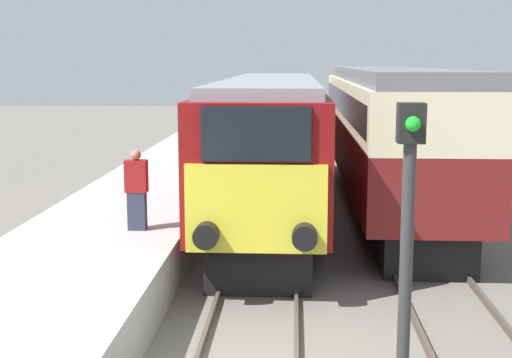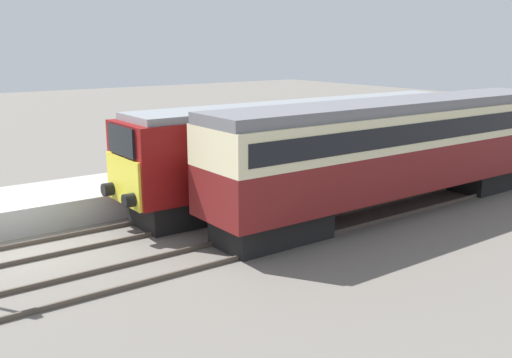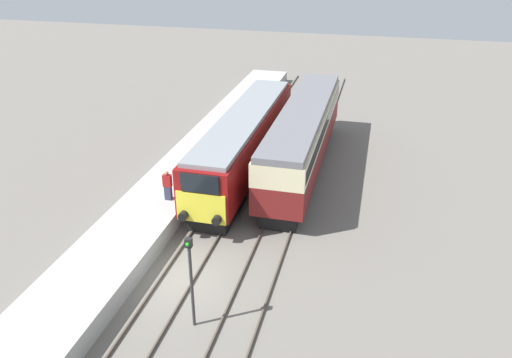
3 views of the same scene
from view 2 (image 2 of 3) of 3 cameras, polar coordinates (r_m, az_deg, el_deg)
ground_plane at (r=18.37m, az=-22.19°, el=-6.99°), size 120.00×120.00×0.00m
platform_left at (r=24.07m, az=-5.65°, el=-0.15°), size 3.50×50.00×0.94m
rails_near_track at (r=19.99m, az=-8.21°, el=-4.25°), size 1.51×60.00×0.14m
rails_far_track at (r=17.21m, az=-2.83°, el=-7.07°), size 1.50×60.00×0.14m
locomotive at (r=22.94m, az=5.40°, el=3.55°), size 2.70×16.33×3.85m
passenger_carriage at (r=21.51m, az=14.14°, el=3.34°), size 2.75×16.12×4.12m
person_on_platform at (r=21.81m, az=-11.21°, el=1.68°), size 0.44×0.26×1.64m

